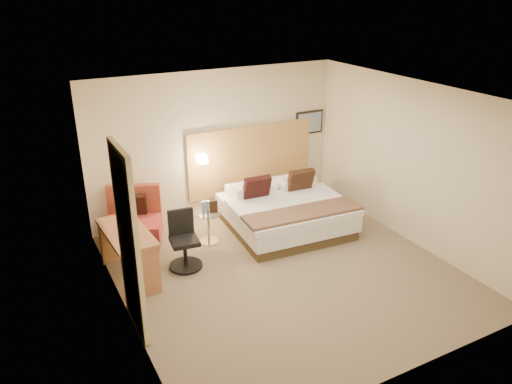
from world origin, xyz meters
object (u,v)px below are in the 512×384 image
lounge_chair (134,222)px  desk (129,241)px  desk_chair (184,245)px  side_table (208,225)px  bed (285,212)px

lounge_chair → desk: size_ratio=0.87×
desk_chair → side_table: bearing=41.4°
bed → lounge_chair: bed is taller
lounge_chair → desk_chair: 1.23m
bed → desk: size_ratio=1.65×
lounge_chair → desk: (-0.35, -1.08, 0.24)m
lounge_chair → desk_chair: (0.47, -1.14, -0.00)m
bed → desk_chair: 2.09m
desk_chair → lounge_chair: bearing=112.2°
side_table → lounge_chair: bearing=152.4°
desk → desk_chair: 0.85m
desk → desk_chair: size_ratio=1.42×
side_table → desk_chair: 0.86m
side_table → desk: bearing=-161.0°
bed → side_table: bearing=173.4°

